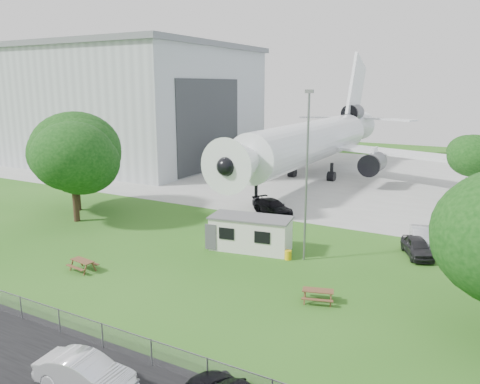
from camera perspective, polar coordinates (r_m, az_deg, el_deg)
The scene contains 16 objects.
ground at distance 33.49m, azimuth -9.60°, elevation -9.03°, with size 160.00×160.00×0.00m, color #427A28.
concrete_apron at distance 66.32m, azimuth 11.21°, elevation 1.89°, with size 120.00×46.00×0.03m, color #B7B7B2.
hangar at distance 83.32m, azimuth -15.07°, elevation 10.41°, with size 43.00×31.00×18.55m.
airliner at distance 64.16m, azimuth 9.11°, elevation 6.36°, with size 46.36×47.73×17.69m.
site_cabin at distance 36.02m, azimuth 1.32°, elevation -5.04°, with size 6.93×3.71×2.62m.
picnic_west at distance 34.22m, azimuth -18.58°, elevation -9.07°, with size 1.80×1.50×0.76m, color brown, non-canonical shape.
picnic_east at distance 28.51m, azimuth 9.43°, elevation -13.08°, with size 1.80×1.50×0.76m, color brown, non-canonical shape.
fence at distance 27.46m, azimuth -22.43°, elevation -15.02°, with size 58.00×0.04×1.30m, color gray.
lamp_mast at distance 33.03m, azimuth 8.11°, elevation 1.59°, with size 0.16×0.16×12.00m, color slate.
tree_west_big at distance 49.20m, azimuth -19.58°, elevation 4.65°, with size 8.98×8.98×10.47m.
tree_west_small at distance 45.18m, azimuth -19.76°, elevation 3.57°, with size 7.62×7.62×9.50m.
tree_far_apron at distance 53.67m, azimuth 26.30°, elevation 3.82°, with size 5.49×5.49×7.93m.
car_centre_sedan at distance 21.84m, azimuth -18.39°, elevation -20.19°, with size 1.52×4.36×1.44m, color white.
car_ne_hatch at distance 37.21m, azimuth 20.79°, elevation -6.31°, with size 1.66×4.12×1.40m, color black.
car_ne_sedan at distance 39.50m, azimuth 21.32°, elevation -5.17°, with size 1.60×4.58×1.51m, color #B3B6BA.
car_apron_van at distance 45.96m, azimuth 4.02°, elevation -1.85°, with size 2.03×4.99×1.45m, color black.
Camera 1 is at (19.65, -24.11, 12.41)m, focal length 35.00 mm.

